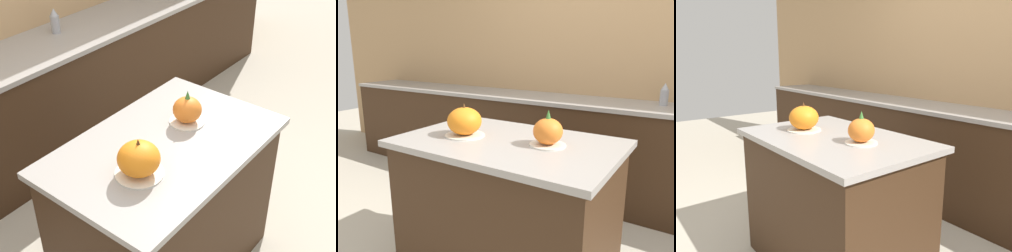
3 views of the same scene
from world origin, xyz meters
The scene contains 6 objects.
wall_back centered at (0.00, 1.72, 1.25)m, with size 8.00×0.06×2.50m.
kitchen_island centered at (0.00, 0.00, 0.46)m, with size 1.21×0.78×0.91m.
back_counter centered at (0.00, 1.39, 0.47)m, with size 6.00×0.60×0.93m.
pumpkin_cake_left centered at (-0.26, -0.06, 0.99)m, with size 0.23×0.23×0.19m.
pumpkin_cake_right centered at (0.23, 0.03, 0.98)m, with size 0.19×0.19×0.19m.
bottle_tall centered at (0.58, 1.49, 1.02)m, with size 0.07×0.07×0.19m.
Camera 2 is at (0.93, -1.46, 1.41)m, focal length 35.00 mm.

